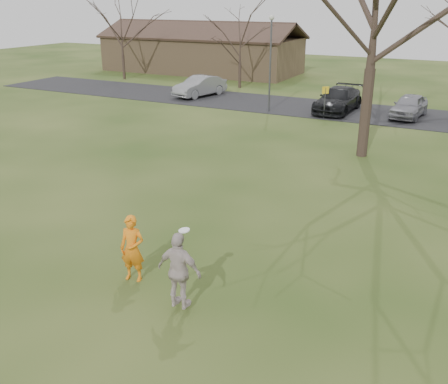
# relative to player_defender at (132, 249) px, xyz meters

# --- Properties ---
(ground) EXTENTS (120.00, 120.00, 0.00)m
(ground) POSITION_rel_player_defender_xyz_m (0.93, -0.38, -0.94)
(ground) COLOR #1E380F
(ground) RESTS_ON ground
(parking_strip) EXTENTS (62.00, 6.50, 0.04)m
(parking_strip) POSITION_rel_player_defender_xyz_m (0.93, 24.62, -0.92)
(parking_strip) COLOR black
(parking_strip) RESTS_ON ground
(player_defender) EXTENTS (0.76, 0.58, 1.89)m
(player_defender) POSITION_rel_player_defender_xyz_m (0.00, 0.00, 0.00)
(player_defender) COLOR orange
(player_defender) RESTS_ON ground
(car_1) EXTENTS (2.73, 4.99, 1.56)m
(car_1) POSITION_rel_player_defender_xyz_m (-12.06, 24.90, -0.12)
(car_1) COLOR gray
(car_1) RESTS_ON parking_strip
(car_3) EXTENTS (2.45, 5.54, 1.58)m
(car_3) POSITION_rel_player_defender_xyz_m (-0.88, 24.20, -0.11)
(car_3) COLOR black
(car_3) RESTS_ON parking_strip
(car_4) EXTENTS (2.14, 4.44, 1.46)m
(car_4) POSITION_rel_player_defender_xyz_m (3.69, 24.50, -0.17)
(car_4) COLOR gray
(car_4) RESTS_ON parking_strip
(catching_play) EXTENTS (1.17, 0.59, 2.03)m
(catching_play) POSITION_rel_player_defender_xyz_m (1.95, -0.73, 0.20)
(catching_play) COLOR #BEAEAA
(catching_play) RESTS_ON ground
(building) EXTENTS (20.60, 8.50, 5.14)m
(building) POSITION_rel_player_defender_xyz_m (-19.07, 37.62, 0.99)
(building) COLOR #8C6D4C
(building) RESTS_ON ground
(lamp_post) EXTENTS (0.34, 0.34, 6.27)m
(lamp_post) POSITION_rel_player_defender_xyz_m (-5.07, 22.12, 3.03)
(lamp_post) COLOR #47474C
(lamp_post) RESTS_ON ground
(sign_yellow) EXTENTS (0.35, 0.35, 2.08)m
(sign_yellow) POSITION_rel_player_defender_xyz_m (-1.07, 21.62, 0.51)
(sign_yellow) COLOR #47474C
(sign_yellow) RESTS_ON ground
(big_tree) EXTENTS (9.00, 9.00, 14.00)m
(big_tree) POSITION_rel_player_defender_xyz_m (2.93, 14.62, 6.06)
(big_tree) COLOR #352821
(big_tree) RESTS_ON ground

